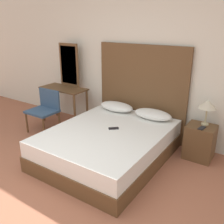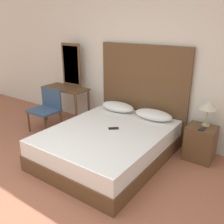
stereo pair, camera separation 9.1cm
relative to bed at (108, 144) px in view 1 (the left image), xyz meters
name	(u,v)px [view 1 (the left image)]	position (x,y,z in m)	size (l,w,h in m)	color
ground_plane	(17,215)	(-0.13, -1.54, -0.23)	(16.00, 16.00, 0.00)	#9E5B42
wall_back	(138,59)	(-0.13, 1.08, 1.12)	(10.00, 0.06, 2.70)	silver
bed	(108,144)	(0.00, 0.00, 0.00)	(1.57, 1.97, 0.46)	brown
headboard	(141,92)	(0.00, 1.01, 0.57)	(1.64, 0.05, 1.60)	brown
pillow_left	(116,107)	(-0.35, 0.77, 0.31)	(0.63, 0.33, 0.15)	white
pillow_right	(153,114)	(0.35, 0.77, 0.31)	(0.63, 0.33, 0.15)	white
phone_on_bed	(114,128)	(0.04, 0.08, 0.24)	(0.16, 0.15, 0.01)	black
nightstand	(200,142)	(1.13, 0.76, 0.03)	(0.41, 0.36, 0.52)	brown
table_lamp	(208,105)	(1.16, 0.83, 0.60)	(0.25, 0.25, 0.38)	tan
phone_on_nightstand	(202,128)	(1.16, 0.67, 0.30)	(0.09, 0.16, 0.01)	black
vanity_desk	(64,94)	(-1.53, 0.67, 0.36)	(0.94, 0.44, 0.72)	brown
vanity_mirror	(69,65)	(-1.53, 0.87, 0.91)	(0.46, 0.03, 0.83)	brown
chair	(45,108)	(-1.54, 0.18, 0.23)	(0.52, 0.44, 0.77)	#334C6B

